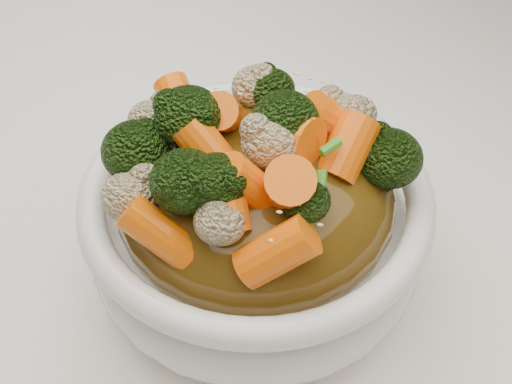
# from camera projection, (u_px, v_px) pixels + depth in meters

# --- Properties ---
(tablecloth) EXTENTS (1.20, 0.80, 0.04)m
(tablecloth) POSITION_uv_depth(u_px,v_px,m) (196.00, 215.00, 0.49)
(tablecloth) COLOR white
(tablecloth) RESTS_ON dining_table
(bowl) EXTENTS (0.25, 0.25, 0.09)m
(bowl) POSITION_uv_depth(u_px,v_px,m) (256.00, 226.00, 0.40)
(bowl) COLOR white
(bowl) RESTS_ON tablecloth
(sauce_base) EXTENTS (0.20, 0.20, 0.10)m
(sauce_base) POSITION_uv_depth(u_px,v_px,m) (256.00, 195.00, 0.37)
(sauce_base) COLOR #4C330D
(sauce_base) RESTS_ON bowl
(carrots) EXTENTS (0.20, 0.20, 0.05)m
(carrots) POSITION_uv_depth(u_px,v_px,m) (256.00, 117.00, 0.33)
(carrots) COLOR #FF6908
(carrots) RESTS_ON sauce_base
(broccoli) EXTENTS (0.20, 0.20, 0.04)m
(broccoli) POSITION_uv_depth(u_px,v_px,m) (256.00, 118.00, 0.33)
(broccoli) COLOR black
(broccoli) RESTS_ON sauce_base
(cauliflower) EXTENTS (0.20, 0.20, 0.04)m
(cauliflower) POSITION_uv_depth(u_px,v_px,m) (256.00, 121.00, 0.33)
(cauliflower) COLOR #C9B889
(cauliflower) RESTS_ON sauce_base
(scallions) EXTENTS (0.15, 0.15, 0.02)m
(scallions) POSITION_uv_depth(u_px,v_px,m) (256.00, 115.00, 0.33)
(scallions) COLOR #38881F
(scallions) RESTS_ON sauce_base
(sesame_seeds) EXTENTS (0.18, 0.18, 0.01)m
(sesame_seeds) POSITION_uv_depth(u_px,v_px,m) (256.00, 115.00, 0.33)
(sesame_seeds) COLOR beige
(sesame_seeds) RESTS_ON sauce_base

